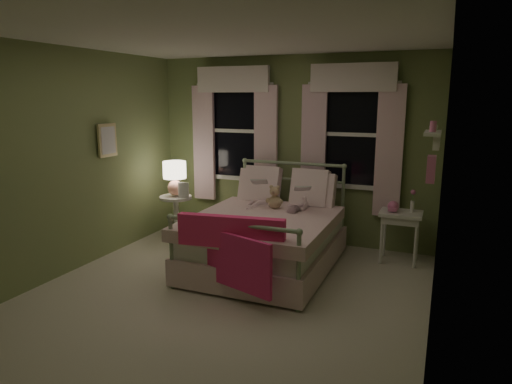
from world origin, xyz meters
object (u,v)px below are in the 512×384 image
at_px(bed, 267,236).
at_px(teddy_bear, 275,199).
at_px(nightstand_left, 176,212).
at_px(table_lamp, 175,175).
at_px(child_left, 259,185).
at_px(nightstand_right, 401,220).
at_px(child_right, 300,190).

relative_size(bed, teddy_bear, 6.71).
height_order(bed, nightstand_left, bed).
distance_m(bed, nightstand_left, 1.66).
bearing_deg(table_lamp, child_left, -2.61).
bearing_deg(nightstand_left, nightstand_right, 5.45).
relative_size(child_right, nightstand_left, 1.02).
height_order(bed, child_left, child_left).
relative_size(bed, nightstand_left, 3.13).
height_order(bed, nightstand_right, bed).
bearing_deg(nightstand_left, table_lamp, 0.00).
xyz_separation_m(child_right, nightstand_right, (1.19, 0.35, -0.35)).
height_order(child_right, table_lamp, child_right).
xyz_separation_m(child_right, teddy_bear, (-0.28, -0.16, -0.11)).
bearing_deg(nightstand_right, child_left, -168.65).
distance_m(child_left, nightstand_left, 1.41).
xyz_separation_m(nightstand_left, nightstand_right, (3.06, 0.29, 0.13)).
distance_m(nightstand_left, table_lamp, 0.54).
bearing_deg(teddy_bear, table_lamp, 172.20).
distance_m(child_left, nightstand_right, 1.83).
xyz_separation_m(teddy_bear, table_lamp, (-1.59, 0.22, 0.16)).
distance_m(child_right, nightstand_right, 1.29).
relative_size(nightstand_left, nightstand_right, 1.02).
bearing_deg(nightstand_right, table_lamp, -174.55).
bearing_deg(table_lamp, child_right, -1.83).
xyz_separation_m(bed, table_lamp, (-1.59, 0.48, 0.57)).
relative_size(teddy_bear, nightstand_left, 0.47).
height_order(bed, table_lamp, bed).
xyz_separation_m(child_left, nightstand_left, (-1.31, 0.06, -0.50)).
height_order(nightstand_left, nightstand_right, same).
relative_size(table_lamp, nightstand_right, 0.76).
height_order(bed, child_right, child_right).
distance_m(child_right, nightstand_left, 1.93).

